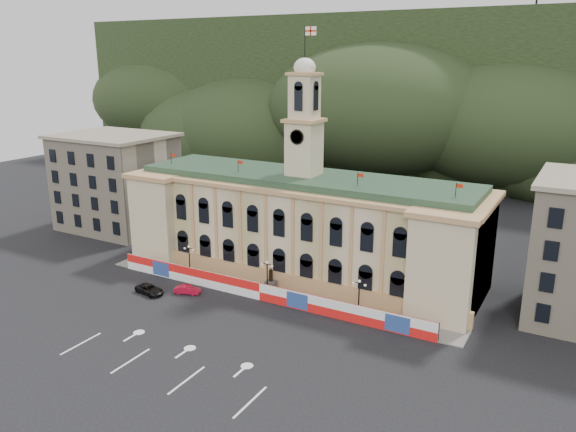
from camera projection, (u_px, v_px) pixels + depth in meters
The scene contains 13 objects.
ground at pixel (193, 346), 66.18m from camera, with size 260.00×260.00×0.00m, color black.
lane_markings at pixel (164, 366), 61.98m from camera, with size 26.00×10.00×0.02m, color white, non-canonical shape.
hill_ridge at pixel (454, 104), 163.14m from camera, with size 230.00×80.00×64.00m.
city_hall at pixel (302, 224), 87.20m from camera, with size 56.20×17.60×37.10m.
side_building_left at pixel (116, 182), 109.77m from camera, with size 21.00×17.00×18.60m.
hoarding_fence at pixel (260, 292), 78.45m from camera, with size 50.00×0.44×2.50m.
pavement at pixel (270, 292), 81.04m from camera, with size 56.00×5.50×0.16m, color slate.
statue at pixel (271, 285), 80.95m from camera, with size 1.40×1.40×3.72m.
lamp_left at pixel (189, 258), 86.17m from camera, with size 1.96×0.44×5.15m.
lamp_center at pixel (267, 275), 79.59m from camera, with size 1.96×0.44×5.15m.
lamp_right at pixel (359, 295), 73.01m from camera, with size 1.96×0.44×5.15m.
red_sedan at pixel (187, 290), 80.67m from camera, with size 3.98×2.43×1.24m, color #A80C25.
black_suv at pixel (150, 289), 80.64m from camera, with size 5.05×2.98×1.32m, color black.
Camera 1 is at (38.87, -46.31, 32.97)m, focal length 35.00 mm.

